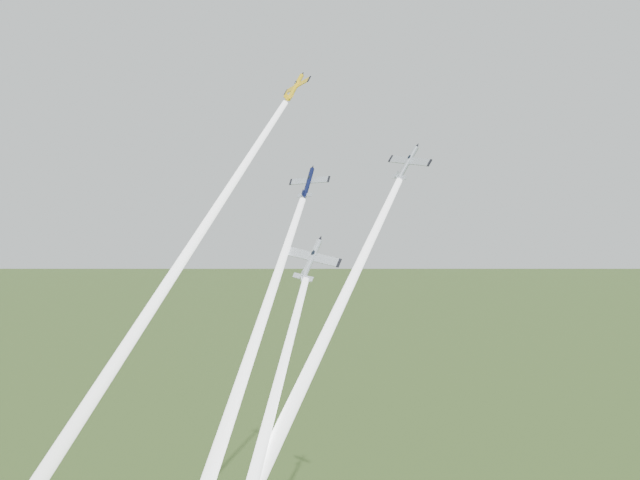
{
  "coord_description": "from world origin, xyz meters",
  "views": [
    {
      "loc": [
        59.3,
        -105.57,
        99.38
      ],
      "look_at": [
        0.0,
        -6.0,
        92.0
      ],
      "focal_mm": 45.0,
      "sensor_mm": 36.0,
      "label": 1
    }
  ],
  "objects_px": {
    "plane_yellow": "(295,87)",
    "plane_silver_low": "(311,260)",
    "plane_silver_right": "(408,163)",
    "plane_navy": "(308,182)"
  },
  "relations": [
    {
      "from": "plane_silver_right",
      "to": "plane_silver_low",
      "type": "relative_size",
      "value": 0.89
    },
    {
      "from": "plane_yellow",
      "to": "plane_silver_right",
      "type": "xyz_separation_m",
      "value": [
        21.43,
        -2.46,
        -12.82
      ]
    },
    {
      "from": "plane_yellow",
      "to": "plane_silver_low",
      "type": "distance_m",
      "value": 32.97
    },
    {
      "from": "plane_yellow",
      "to": "plane_silver_right",
      "type": "bearing_deg",
      "value": 15.84
    },
    {
      "from": "plane_navy",
      "to": "plane_silver_low",
      "type": "bearing_deg",
      "value": -61.3
    },
    {
      "from": "plane_yellow",
      "to": "plane_silver_right",
      "type": "relative_size",
      "value": 0.94
    },
    {
      "from": "plane_yellow",
      "to": "plane_silver_low",
      "type": "bearing_deg",
      "value": -28.49
    },
    {
      "from": "plane_silver_right",
      "to": "plane_silver_low",
      "type": "bearing_deg",
      "value": -114.34
    },
    {
      "from": "plane_yellow",
      "to": "plane_silver_low",
      "type": "xyz_separation_m",
      "value": [
        12.12,
        -14.9,
        -26.8
      ]
    },
    {
      "from": "plane_yellow",
      "to": "plane_silver_low",
      "type": "height_order",
      "value": "plane_yellow"
    }
  ]
}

